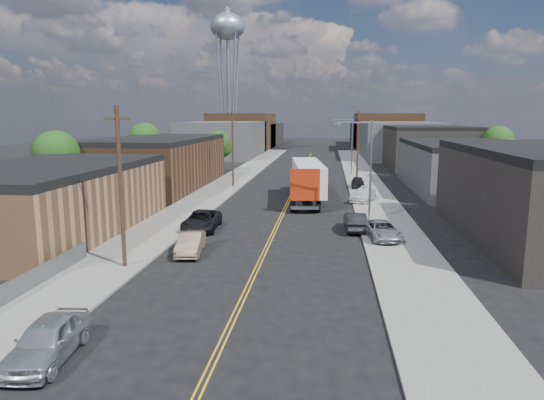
% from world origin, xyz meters
% --- Properties ---
extents(ground, '(260.00, 260.00, 0.00)m').
position_xyz_m(ground, '(0.00, 60.00, 0.00)').
color(ground, black).
rests_on(ground, ground).
extents(centerline, '(0.32, 120.00, 0.01)m').
position_xyz_m(centerline, '(0.00, 45.00, 0.01)').
color(centerline, gold).
rests_on(centerline, ground).
extents(sidewalk_left, '(5.00, 140.00, 0.15)m').
position_xyz_m(sidewalk_left, '(-9.50, 45.00, 0.07)').
color(sidewalk_left, slate).
rests_on(sidewalk_left, ground).
extents(sidewalk_right, '(5.00, 140.00, 0.15)m').
position_xyz_m(sidewalk_right, '(9.50, 45.00, 0.07)').
color(sidewalk_right, slate).
rests_on(sidewalk_right, ground).
extents(warehouse_tan, '(12.00, 22.00, 5.60)m').
position_xyz_m(warehouse_tan, '(-18.00, 18.00, 2.80)').
color(warehouse_tan, '#936743').
rests_on(warehouse_tan, ground).
extents(warehouse_brown, '(12.00, 26.00, 6.60)m').
position_xyz_m(warehouse_brown, '(-18.00, 44.00, 3.30)').
color(warehouse_brown, '#4E331F').
rests_on(warehouse_brown, ground).
extents(industrial_right_b, '(14.00, 24.00, 6.10)m').
position_xyz_m(industrial_right_b, '(22.00, 46.00, 3.05)').
color(industrial_right_b, '#38383B').
rests_on(industrial_right_b, ground).
extents(industrial_right_c, '(14.00, 22.00, 7.60)m').
position_xyz_m(industrial_right_c, '(22.00, 72.00, 3.80)').
color(industrial_right_c, black).
rests_on(industrial_right_c, ground).
extents(skyline_left_a, '(16.00, 30.00, 8.00)m').
position_xyz_m(skyline_left_a, '(-20.00, 95.00, 4.00)').
color(skyline_left_a, '#38383B').
rests_on(skyline_left_a, ground).
extents(skyline_right_a, '(16.00, 30.00, 8.00)m').
position_xyz_m(skyline_right_a, '(20.00, 95.00, 4.00)').
color(skyline_right_a, '#38383B').
rests_on(skyline_right_a, ground).
extents(skyline_left_b, '(16.00, 26.00, 10.00)m').
position_xyz_m(skyline_left_b, '(-20.00, 120.00, 5.00)').
color(skyline_left_b, '#4E331F').
rests_on(skyline_left_b, ground).
extents(skyline_right_b, '(16.00, 26.00, 10.00)m').
position_xyz_m(skyline_right_b, '(20.00, 120.00, 5.00)').
color(skyline_right_b, '#4E331F').
rests_on(skyline_right_b, ground).
extents(skyline_left_c, '(16.00, 40.00, 7.00)m').
position_xyz_m(skyline_left_c, '(-20.00, 140.00, 3.50)').
color(skyline_left_c, black).
rests_on(skyline_left_c, ground).
extents(skyline_right_c, '(16.00, 40.00, 7.00)m').
position_xyz_m(skyline_right_c, '(20.00, 140.00, 3.50)').
color(skyline_right_c, black).
rests_on(skyline_right_c, ground).
extents(water_tower, '(9.00, 9.00, 36.90)m').
position_xyz_m(water_tower, '(-22.00, 110.00, 30.65)').
color(water_tower, gray).
rests_on(water_tower, ground).
extents(streetlight_near, '(3.39, 0.25, 9.00)m').
position_xyz_m(streetlight_near, '(7.60, 25.00, 5.33)').
color(streetlight_near, gray).
rests_on(streetlight_near, ground).
extents(streetlight_far, '(3.39, 0.25, 9.00)m').
position_xyz_m(streetlight_far, '(7.60, 60.00, 5.33)').
color(streetlight_far, gray).
rests_on(streetlight_far, ground).
extents(utility_pole_left_near, '(1.60, 0.26, 10.00)m').
position_xyz_m(utility_pole_left_near, '(-8.20, 10.00, 5.14)').
color(utility_pole_left_near, black).
rests_on(utility_pole_left_near, ground).
extents(utility_pole_left_far, '(1.60, 0.26, 10.00)m').
position_xyz_m(utility_pole_left_far, '(-8.20, 45.00, 5.14)').
color(utility_pole_left_far, black).
rests_on(utility_pole_left_far, ground).
extents(utility_pole_right, '(1.60, 0.26, 10.00)m').
position_xyz_m(utility_pole_right, '(8.20, 48.00, 5.14)').
color(utility_pole_right, black).
rests_on(utility_pole_right, ground).
extents(chainlink_fence, '(0.05, 16.00, 1.22)m').
position_xyz_m(chainlink_fence, '(-11.50, 3.50, 0.66)').
color(chainlink_fence, slate).
rests_on(chainlink_fence, ground).
extents(tree_left_near, '(4.85, 4.76, 7.91)m').
position_xyz_m(tree_left_near, '(-23.94, 30.00, 5.18)').
color(tree_left_near, black).
rests_on(tree_left_near, ground).
extents(tree_left_mid, '(5.10, 5.04, 8.37)m').
position_xyz_m(tree_left_mid, '(-23.94, 55.00, 5.48)').
color(tree_left_mid, black).
rests_on(tree_left_mid, ground).
extents(tree_left_far, '(4.35, 4.20, 6.97)m').
position_xyz_m(tree_left_far, '(-13.94, 62.00, 4.57)').
color(tree_left_far, black).
rests_on(tree_left_far, ground).
extents(tree_right_far, '(4.85, 4.76, 7.91)m').
position_xyz_m(tree_right_far, '(30.06, 60.00, 5.18)').
color(tree_right_far, black).
rests_on(tree_right_far, ground).
extents(semi_truck, '(4.36, 17.05, 4.40)m').
position_xyz_m(semi_truck, '(2.13, 36.50, 2.50)').
color(semi_truck, beige).
rests_on(semi_truck, ground).
extents(car_left_a, '(2.38, 4.99, 1.65)m').
position_xyz_m(car_left_a, '(-6.40, -1.38, 0.82)').
color(car_left_a, '#B3B7B9').
rests_on(car_left_a, ground).
extents(car_left_b, '(2.07, 4.59, 1.46)m').
position_xyz_m(car_left_b, '(-5.00, 13.58, 0.73)').
color(car_left_b, '#826E55').
rests_on(car_left_b, ground).
extents(car_left_c, '(2.88, 5.80, 1.58)m').
position_xyz_m(car_left_c, '(-6.07, 20.61, 0.79)').
color(car_left_c, black).
rests_on(car_left_c, ground).
extents(car_right_oncoming, '(1.83, 4.71, 1.53)m').
position_xyz_m(car_right_oncoming, '(6.60, 21.76, 0.76)').
color(car_right_oncoming, black).
rests_on(car_right_oncoming, ground).
extents(car_right_lot_a, '(2.94, 5.13, 1.35)m').
position_xyz_m(car_right_lot_a, '(8.47, 18.77, 0.82)').
color(car_right_lot_a, '#ACAEB1').
rests_on(car_right_lot_a, sidewalk_right).
extents(car_right_lot_b, '(3.50, 5.28, 1.42)m').
position_xyz_m(car_right_lot_b, '(8.20, 35.39, 0.86)').
color(car_right_lot_b, silver).
rests_on(car_right_lot_b, sidewalk_right).
extents(car_right_lot_c, '(1.75, 4.12, 1.39)m').
position_xyz_m(car_right_lot_c, '(8.20, 45.54, 0.85)').
color(car_right_lot_c, black).
rests_on(car_right_lot_c, sidewalk_right).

